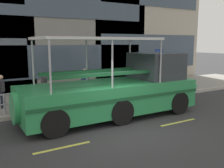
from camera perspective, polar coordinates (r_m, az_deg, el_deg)
ground_plane at (r=9.60m, az=1.37°, el=-9.79°), size 120.00×120.00×0.00m
sidewalk at (r=14.46m, az=-10.50°, el=-3.03°), size 32.00×4.80×0.18m
curb_edge at (r=12.21m, az=-6.42°, el=-5.22°), size 32.00×0.18×0.18m
lane_centreline at (r=9.07m, az=3.70°, el=-10.97°), size 25.80×0.12×0.01m
curb_guardrail at (r=12.67m, az=-4.13°, el=-1.52°), size 12.56×0.09×0.86m
parking_sign at (r=15.64m, az=10.38°, el=4.71°), size 0.60×0.12×2.57m
duck_tour_boat at (r=11.01m, az=2.16°, el=-1.27°), size 9.39×2.61×3.34m
pedestrian_near_bow at (r=15.77m, az=5.91°, el=2.15°), size 0.29×0.45×1.67m
pedestrian_mid_left at (r=13.60m, az=-6.10°, el=0.81°), size 0.30×0.41×1.59m
pedestrian_mid_right at (r=12.84m, az=-14.97°, el=-0.21°), size 0.24×0.42×1.50m
pedestrian_near_stern at (r=12.51m, az=-23.57°, el=-0.88°), size 0.29×0.38×1.52m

